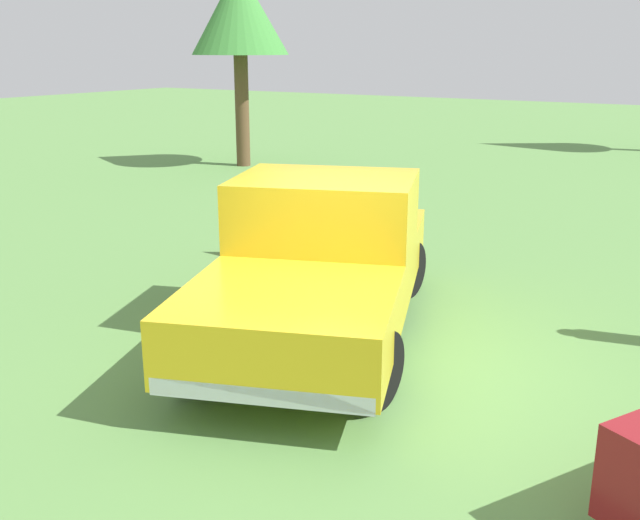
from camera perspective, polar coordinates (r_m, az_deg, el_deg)
name	(u,v)px	position (r m, az deg, el deg)	size (l,w,h in m)	color
ground_plane	(363,376)	(7.46, 3.35, -9.04)	(80.00, 80.00, 0.00)	#5B8C47
pickup_truck	(322,255)	(8.27, 0.18, 0.38)	(5.35, 3.57, 1.79)	black
tree_back_left	(239,13)	(20.53, -6.31, 18.57)	(2.60, 2.60, 5.24)	brown
traffic_cone	(229,238)	(11.68, -7.10, 1.72)	(0.32, 0.32, 0.55)	orange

